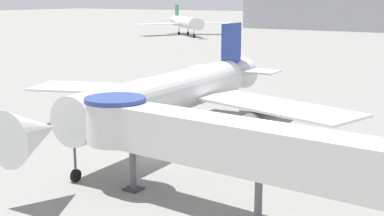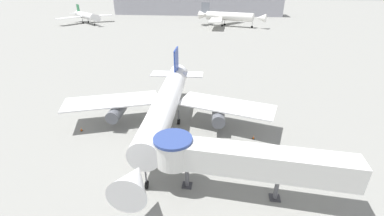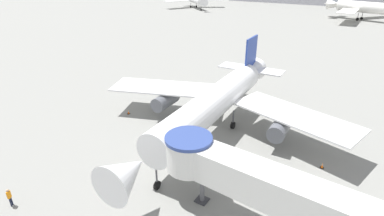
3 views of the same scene
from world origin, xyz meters
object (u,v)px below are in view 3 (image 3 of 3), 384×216
object	(u,v)px
main_airplane	(215,102)
traffic_cone_port_wing	(128,112)
background_jet_gray_tail	(368,8)
jet_bridge	(261,183)
ground_crew_marshaller	(9,196)
traffic_cone_starboard_wing	(322,165)

from	to	relation	value
main_airplane	traffic_cone_port_wing	distance (m)	13.74
main_airplane	background_jet_gray_tail	distance (m)	112.60
traffic_cone_port_wing	jet_bridge	bearing A→B (deg)	-23.32
main_airplane	traffic_cone_port_wing	bearing A→B (deg)	-174.60
main_airplane	traffic_cone_port_wing	xyz separation A→B (m)	(-13.04, -1.87, -3.90)
jet_bridge	ground_crew_marshaller	size ratio (longest dim) A/B	11.34
main_airplane	traffic_cone_port_wing	world-z (taller)	main_airplane
ground_crew_marshaller	traffic_cone_starboard_wing	bearing A→B (deg)	100.46
main_airplane	traffic_cone_starboard_wing	size ratio (longest dim) A/B	52.23
traffic_cone_starboard_wing	background_jet_gray_tail	bearing A→B (deg)	92.49
main_airplane	jet_bridge	xyz separation A→B (m)	(10.27, -11.92, 0.27)
traffic_cone_port_wing	background_jet_gray_tail	xyz separation A→B (m)	(21.33, 114.16, 4.81)
traffic_cone_starboard_wing	traffic_cone_port_wing	xyz separation A→B (m)	(-26.23, -1.25, -0.00)
main_airplane	ground_crew_marshaller	xyz separation A→B (m)	(-8.91, -21.09, -3.16)
traffic_cone_starboard_wing	background_jet_gray_tail	size ratio (longest dim) A/B	0.02
jet_bridge	traffic_cone_port_wing	bearing A→B (deg)	160.38
main_airplane	background_jet_gray_tail	bearing A→B (deg)	83.00
traffic_cone_port_wing	background_jet_gray_tail	bearing A→B (deg)	79.42
jet_bridge	ground_crew_marshaller	bearing A→B (deg)	-150.74
ground_crew_marshaller	background_jet_gray_tail	xyz separation A→B (m)	(17.20, 133.38, 4.08)
traffic_cone_port_wing	background_jet_gray_tail	world-z (taller)	background_jet_gray_tail
main_airplane	ground_crew_marshaller	size ratio (longest dim) A/B	18.72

